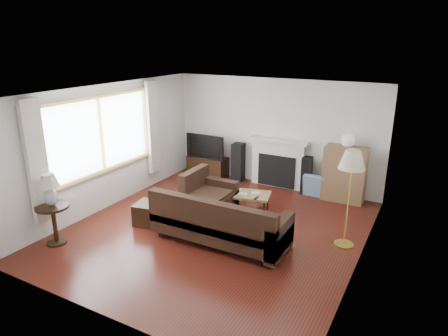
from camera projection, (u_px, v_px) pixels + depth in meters
The scene contains 17 objects.
room at pixel (216, 165), 6.92m from camera, with size 5.10×5.60×2.54m.
window at pixel (102, 134), 7.78m from camera, with size 0.12×2.74×1.54m, color olive.
curtain_near at pixel (37, 162), 6.54m from camera, with size 0.10×0.35×2.10m, color silver.
curtain_far at pixel (153, 128), 9.07m from camera, with size 0.10×0.35×2.10m, color silver.
fireplace at pixel (278, 163), 9.27m from camera, with size 1.40×0.26×1.15m, color white.
tv_stand at pixel (208, 166), 10.08m from camera, with size 1.00×0.45×0.50m, color black.
television at pixel (207, 145), 9.91m from camera, with size 1.03×0.13×0.59m, color black.
speaker_left at pixel (238, 162), 9.68m from camera, with size 0.26×0.31×0.94m, color black.
speaker_right at pixel (306, 175), 8.91m from camera, with size 0.23×0.28×0.83m, color black.
bookshelf at pixel (344, 174), 8.45m from camera, with size 0.87×0.41×1.19m, color brown.
globe_lamp at pixel (348, 140), 8.22m from camera, with size 0.28×0.28×0.28m, color white.
sectional_sofa at pixel (220, 220), 6.77m from camera, with size 2.53×1.85×0.82m, color black.
coffee_table at pixel (244, 202), 8.02m from camera, with size 1.01×0.55×0.39m, color olive.
footstool at pixel (149, 213), 7.50m from camera, with size 0.48×0.48×0.41m, color black.
floor_lamp at pixel (348, 199), 6.50m from camera, with size 0.43×0.43×1.67m, color gold.
side_table at pixel (55, 224), 6.74m from camera, with size 0.55×0.55×0.69m, color black.
table_lamp at pixel (50, 190), 6.54m from camera, with size 0.34×0.34×0.54m, color silver.
Camera 1 is at (3.29, -5.72, 3.35)m, focal length 32.00 mm.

